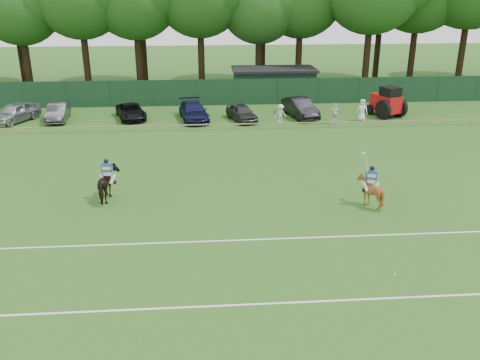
{
  "coord_description": "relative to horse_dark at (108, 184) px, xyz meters",
  "views": [
    {
      "loc": [
        -1.37,
        -21.51,
        10.84
      ],
      "look_at": [
        0.5,
        3.0,
        1.4
      ],
      "focal_mm": 38.0,
      "sensor_mm": 36.0,
      "label": 1
    }
  ],
  "objects": [
    {
      "name": "estate_black",
      "position": [
        13.7,
        17.54,
        -0.08
      ],
      "size": [
        2.8,
        5.25,
        1.64
      ],
      "primitive_type": "imported",
      "rotation": [
        0.0,
        0.0,
        0.22
      ],
      "color": "black",
      "rests_on": "ground"
    },
    {
      "name": "perimeter_fence",
      "position": [
        6.48,
        22.78,
        0.35
      ],
      "size": [
        92.08,
        0.08,
        2.5
      ],
      "color": "#14351E",
      "rests_on": "ground"
    },
    {
      "name": "polo_ball",
      "position": [
        12.61,
        -8.72,
        -0.85
      ],
      "size": [
        0.09,
        0.09,
        0.09
      ],
      "primitive_type": "sphere",
      "color": "silver",
      "rests_on": "ground"
    },
    {
      "name": "pitch_lines",
      "position": [
        6.48,
        -7.72,
        -0.89
      ],
      "size": [
        60.0,
        5.1,
        0.01
      ],
      "color": "silver",
      "rests_on": "ground"
    },
    {
      "name": "hatch_grey",
      "position": [
        8.48,
        16.61,
        -0.2
      ],
      "size": [
        2.87,
        4.4,
        1.39
      ],
      "primitive_type": "imported",
      "rotation": [
        0.0,
        0.0,
        0.33
      ],
      "color": "#2E2E30",
      "rests_on": "ground"
    },
    {
      "name": "sedan_silver",
      "position": [
        -10.68,
        17.61,
        -0.08
      ],
      "size": [
        3.75,
        5.17,
        1.64
      ],
      "primitive_type": "imported",
      "rotation": [
        0.0,
        0.0,
        -0.43
      ],
      "color": "#9D9FA2",
      "rests_on": "ground"
    },
    {
      "name": "utility_shed",
      "position": [
        12.48,
        25.78,
        0.64
      ],
      "size": [
        8.4,
        4.4,
        3.04
      ],
      "color": "#14331E",
      "rests_on": "ground"
    },
    {
      "name": "horse_dark",
      "position": [
        0.0,
        0.0,
        0.0
      ],
      "size": [
        1.01,
        2.15,
        1.8
      ],
      "primitive_type": "imported",
      "rotation": [
        0.0,
        0.0,
        3.12
      ],
      "color": "black",
      "rests_on": "ground"
    },
    {
      "name": "spectator_right",
      "position": [
        18.71,
        15.81,
        0.03
      ],
      "size": [
        1.04,
        0.82,
        1.86
      ],
      "primitive_type": "imported",
      "rotation": [
        0.0,
        0.0,
        -0.27
      ],
      "color": "white",
      "rests_on": "ground"
    },
    {
      "name": "pitch_rail",
      "position": [
        6.48,
        13.78,
        -0.45
      ],
      "size": [
        62.1,
        0.1,
        0.5
      ],
      "color": "#997F5B",
      "rests_on": "ground"
    },
    {
      "name": "tractor",
      "position": [
        21.34,
        17.12,
        0.36
      ],
      "size": [
        3.13,
        3.71,
        2.65
      ],
      "rotation": [
        0.0,
        0.0,
        0.38
      ],
      "color": "#A80F10",
      "rests_on": "ground"
    },
    {
      "name": "sedan_grey",
      "position": [
        -7.2,
        17.88,
        -0.16
      ],
      "size": [
        2.02,
        4.63,
        1.48
      ],
      "primitive_type": "imported",
      "rotation": [
        0.0,
        0.0,
        0.1
      ],
      "color": "#2E2E30",
      "rests_on": "ground"
    },
    {
      "name": "rider_dark",
      "position": [
        -0.0,
        -0.01,
        0.78
      ],
      "size": [
        0.94,
        0.38,
        1.41
      ],
      "rotation": [
        0.0,
        0.0,
        3.12
      ],
      "color": "silver",
      "rests_on": "ground"
    },
    {
      "name": "rider_chestnut",
      "position": [
        13.72,
        -1.89,
        0.69
      ],
      "size": [
        0.93,
        0.7,
        2.05
      ],
      "rotation": [
        0.0,
        0.0,
        2.88
      ],
      "color": "silver",
      "rests_on": "ground"
    },
    {
      "name": "tree_row",
      "position": [
        8.48,
        30.78,
        -0.9
      ],
      "size": [
        96.0,
        12.0,
        21.0
      ],
      "primitive_type": null,
      "color": "#26561C",
      "rests_on": "ground"
    },
    {
      "name": "spectator_mid",
      "position": [
        16.12,
        14.94,
        -0.02
      ],
      "size": [
        1.11,
        0.76,
        1.76
      ],
      "primitive_type": "imported",
      "rotation": [
        0.0,
        0.0,
        0.36
      ],
      "color": "silver",
      "rests_on": "ground"
    },
    {
      "name": "horse_chestnut",
      "position": [
        13.72,
        -1.88,
        -0.07
      ],
      "size": [
        1.69,
        1.8,
        1.67
      ],
      "primitive_type": "imported",
      "rotation": [
        0.0,
        0.0,
        2.88
      ],
      "color": "brown",
      "rests_on": "ground"
    },
    {
      "name": "suv_black",
      "position": [
        -1.04,
        17.98,
        -0.26
      ],
      "size": [
        3.33,
        5.01,
        1.28
      ],
      "primitive_type": "imported",
      "rotation": [
        0.0,
        0.0,
        0.29
      ],
      "color": "black",
      "rests_on": "ground"
    },
    {
      "name": "sedan_navy",
      "position": [
        4.39,
        17.18,
        -0.14
      ],
      "size": [
        2.92,
        5.49,
        1.51
      ],
      "primitive_type": "imported",
      "rotation": [
        0.0,
        0.0,
        0.16
      ],
      "color": "#111437",
      "rests_on": "ground"
    },
    {
      "name": "spectator_left",
      "position": [
        11.64,
        15.4,
        -0.08
      ],
      "size": [
        1.19,
        0.9,
        1.63
      ],
      "primitive_type": "imported",
      "rotation": [
        0.0,
        0.0,
        0.31
      ],
      "color": "beige",
      "rests_on": "ground"
    },
    {
      "name": "ground",
      "position": [
        6.48,
        -4.22,
        -0.9
      ],
      "size": [
        160.0,
        160.0,
        0.0
      ],
      "primitive_type": "plane",
      "color": "#1E4C14",
      "rests_on": "ground"
    }
  ]
}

